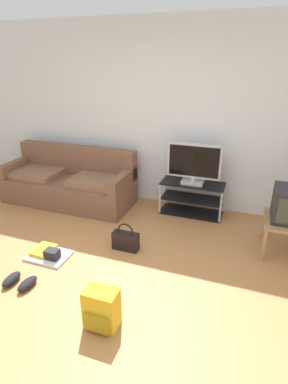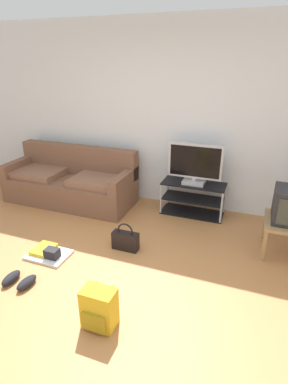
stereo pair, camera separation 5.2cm
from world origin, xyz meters
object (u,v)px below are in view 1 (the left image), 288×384
Objects in this scene: couch at (70,183)px; tv_stand at (192,198)px; handbag at (126,240)px; flat_tv at (194,164)px; backpack at (101,309)px; sneakers_pair at (19,281)px; floor_tray at (48,254)px.

tv_stand is (1.94, 0.23, -0.07)m from couch.
tv_stand is 1.35m from handbag.
flat_tv is 2.08× the size of backpack.
tv_stand is at bearing 90.00° from flat_tv.
handbag is 1.09× the size of sneakers_pair.
flat_tv is (-0.00, -0.02, 0.53)m from tv_stand.
tv_stand reaches higher than handbag.
sneakers_pair is (0.63, -1.98, -0.27)m from couch.
flat_tv is 2.26m from floor_tray.
tv_stand is at bearing 51.64° from floor_tray.
couch is 1.60m from floor_tray.
floor_tray is (-1.06, 0.70, -0.14)m from backpack.
flat_tv is 2.36× the size of sneakers_pair.
flat_tv is at bearing -90.00° from tv_stand.
backpack is at bearing -76.86° from handbag.
flat_tv reaches higher than tv_stand.
backpack is 1.28m from floor_tray.
handbag is at bearing 30.04° from floor_tray.
tv_stand reaches higher than floor_tray.
handbag is at bearing -113.88° from tv_stand.
backpack is (-0.28, -2.36, -0.59)m from flat_tv.
backpack reaches higher than floor_tray.
couch is 5.81× the size of handbag.
couch is at bearing 112.30° from floor_tray.
backpack is at bearing -33.24° from floor_tray.
backpack is 0.77× the size of floor_tray.
floor_tray is at bearing 138.27° from backpack.
couch is at bearing 144.27° from handbag.
backpack is at bearing -96.66° from flat_tv.
couch is 5.58× the size of backpack.
couch is 2.24× the size of tv_stand.
couch is at bearing 119.13° from backpack.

